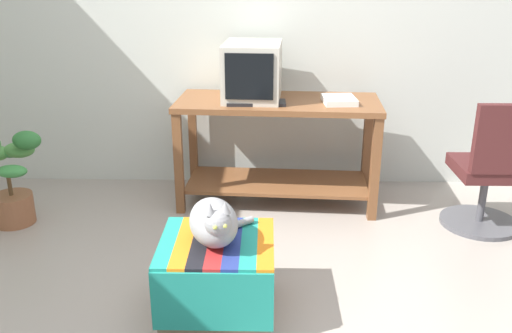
# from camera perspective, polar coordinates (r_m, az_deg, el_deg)

# --- Properties ---
(back_wall) EXTENTS (8.00, 0.10, 2.60)m
(back_wall) POSITION_cam_1_polar(r_m,az_deg,el_deg) (4.28, -0.29, 15.19)
(back_wall) COLOR silver
(back_wall) RESTS_ON ground_plane
(desk) EXTENTS (1.47, 0.70, 0.77)m
(desk) POSITION_cam_1_polar(r_m,az_deg,el_deg) (3.99, 2.25, 3.42)
(desk) COLOR brown
(desk) RESTS_ON ground_plane
(tv_monitor) EXTENTS (0.42, 0.55, 0.39)m
(tv_monitor) POSITION_cam_1_polar(r_m,az_deg,el_deg) (3.93, -0.35, 9.78)
(tv_monitor) COLOR #BCB7A8
(tv_monitor) RESTS_ON desk
(keyboard) EXTENTS (0.40, 0.15, 0.02)m
(keyboard) POSITION_cam_1_polar(r_m,az_deg,el_deg) (3.80, 0.04, 6.61)
(keyboard) COLOR black
(keyboard) RESTS_ON desk
(book) EXTENTS (0.23, 0.27, 0.04)m
(book) POSITION_cam_1_polar(r_m,az_deg,el_deg) (3.88, 8.58, 6.81)
(book) COLOR white
(book) RESTS_ON desk
(ottoman_with_blanket) EXTENTS (0.56, 0.55, 0.40)m
(ottoman_with_blanket) POSITION_cam_1_polar(r_m,az_deg,el_deg) (2.84, -4.00, -11.25)
(ottoman_with_blanket) COLOR #7A664C
(ottoman_with_blanket) RESTS_ON ground_plane
(cat) EXTENTS (0.35, 0.43, 0.27)m
(cat) POSITION_cam_1_polar(r_m,az_deg,el_deg) (2.68, -4.33, -5.75)
(cat) COLOR gray
(cat) RESTS_ON ottoman_with_blanket
(potted_plant) EXTENTS (0.46, 0.35, 0.66)m
(potted_plant) POSITION_cam_1_polar(r_m,az_deg,el_deg) (4.05, -24.01, -1.38)
(potted_plant) COLOR brown
(potted_plant) RESTS_ON ground_plane
(office_chair) EXTENTS (0.52, 0.52, 0.89)m
(office_chair) POSITION_cam_1_polar(r_m,az_deg,el_deg) (3.91, 23.03, -0.79)
(office_chair) COLOR #4C4C51
(office_chair) RESTS_ON ground_plane
(pen) EXTENTS (0.06, 0.13, 0.01)m
(pen) POSITION_cam_1_polar(r_m,az_deg,el_deg) (3.90, 8.60, 6.63)
(pen) COLOR black
(pen) RESTS_ON desk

